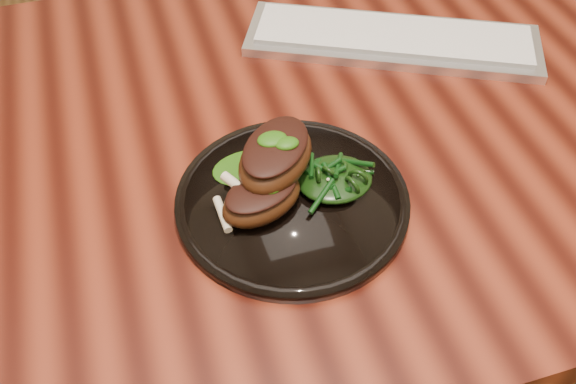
# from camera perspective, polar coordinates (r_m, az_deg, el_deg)

# --- Properties ---
(desk) EXTENTS (1.60, 0.80, 0.75)m
(desk) POSITION_cam_1_polar(r_m,az_deg,el_deg) (0.89, 3.07, 2.66)
(desk) COLOR black
(desk) RESTS_ON ground
(plate) EXTENTS (0.26, 0.26, 0.02)m
(plate) POSITION_cam_1_polar(r_m,az_deg,el_deg) (0.72, 0.39, -0.80)
(plate) COLOR black
(plate) RESTS_ON desk
(lamb_chop_front) EXTENTS (0.11, 0.09, 0.04)m
(lamb_chop_front) POSITION_cam_1_polar(r_m,az_deg,el_deg) (0.68, -2.41, -0.49)
(lamb_chop_front) COLOR #3A1C0B
(lamb_chop_front) RESTS_ON plate
(lamb_chop_back) EXTENTS (0.13, 0.13, 0.05)m
(lamb_chop_back) POSITION_cam_1_polar(r_m,az_deg,el_deg) (0.70, -1.16, 3.24)
(lamb_chop_back) COLOR #3A1C0B
(lamb_chop_back) RESTS_ON plate
(herb_smear) EXTENTS (0.09, 0.06, 0.01)m
(herb_smear) POSITION_cam_1_polar(r_m,az_deg,el_deg) (0.74, -3.31, 2.21)
(herb_smear) COLOR #164507
(herb_smear) RESTS_ON plate
(greens_heap) EXTENTS (0.09, 0.08, 0.03)m
(greens_heap) POSITION_cam_1_polar(r_m,az_deg,el_deg) (0.72, 4.21, 1.48)
(greens_heap) COLOR black
(greens_heap) RESTS_ON plate
(keyboard) EXTENTS (0.43, 0.30, 0.02)m
(keyboard) POSITION_cam_1_polar(r_m,az_deg,el_deg) (0.97, 9.28, 13.27)
(keyboard) COLOR silver
(keyboard) RESTS_ON desk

